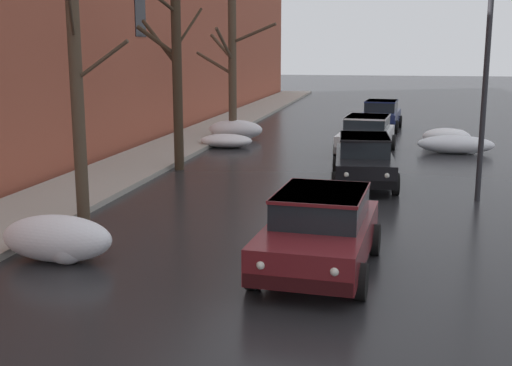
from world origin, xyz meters
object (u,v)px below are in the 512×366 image
sedan_maroon_approaching_near_lane (320,229)px  street_lamp_post (485,84)px  bare_tree_far_down_block (231,66)px  sedan_darkblue_parked_far_down_block (381,114)px  sedan_black_parked_kerbside_close (364,159)px  sedan_white_parked_kerbside_mid (367,134)px  bare_tree_mid_block (176,54)px  bare_tree_second_along_sidewalk (76,58)px

sedan_maroon_approaching_near_lane → street_lamp_post: 7.52m
bare_tree_far_down_block → sedan_darkblue_parked_far_down_block: bearing=37.4°
bare_tree_far_down_block → sedan_black_parked_kerbside_close: bearing=-55.2°
sedan_white_parked_kerbside_mid → bare_tree_far_down_block: bearing=153.4°
sedan_maroon_approaching_near_lane → sedan_white_parked_kerbside_mid: 13.61m
bare_tree_mid_block → sedan_white_parked_kerbside_mid: size_ratio=1.64×
sedan_maroon_approaching_near_lane → sedan_white_parked_kerbside_mid: (0.32, 13.61, 0.00)m
sedan_black_parked_kerbside_close → sedan_maroon_approaching_near_lane: bearing=-93.4°
bare_tree_mid_block → sedan_white_parked_kerbside_mid: (5.92, 4.57, -2.99)m
bare_tree_second_along_sidewalk → sedan_maroon_approaching_near_lane: 6.62m
bare_tree_second_along_sidewalk → street_lamp_post: bare_tree_second_along_sidewalk is taller
street_lamp_post → sedan_darkblue_parked_far_down_block: bearing=100.3°
sedan_maroon_approaching_near_lane → street_lamp_post: street_lamp_post is taller
sedan_black_parked_kerbside_close → bare_tree_far_down_block: bearing=124.8°
bare_tree_second_along_sidewalk → bare_tree_mid_block: bare_tree_mid_block is taller
bare_tree_second_along_sidewalk → sedan_black_parked_kerbside_close: size_ratio=1.60×
bare_tree_far_down_block → bare_tree_second_along_sidewalk: bearing=-89.7°
bare_tree_mid_block → sedan_darkblue_parked_far_down_block: size_ratio=1.80×
bare_tree_second_along_sidewalk → sedan_darkblue_parked_far_down_block: size_ratio=1.69×
bare_tree_second_along_sidewalk → bare_tree_mid_block: bearing=90.4°
bare_tree_far_down_block → sedan_maroon_approaching_near_lane: bearing=-71.2°
sedan_darkblue_parked_far_down_block → sedan_white_parked_kerbside_mid: bearing=-92.9°
sedan_maroon_approaching_near_lane → bare_tree_mid_block: bearing=121.8°
sedan_darkblue_parked_far_down_block → street_lamp_post: (2.75, -15.18, 2.26)m
bare_tree_second_along_sidewalk → bare_tree_far_down_block: bare_tree_second_along_sidewalk is taller
street_lamp_post → sedan_white_parked_kerbside_mid: bearing=113.3°
sedan_white_parked_kerbside_mid → street_lamp_post: size_ratio=0.85×
bare_tree_mid_block → street_lamp_post: 9.52m
bare_tree_second_along_sidewalk → sedan_black_parked_kerbside_close: 8.83m
bare_tree_second_along_sidewalk → street_lamp_post: size_ratio=1.31×
bare_tree_mid_block → sedan_darkblue_parked_far_down_block: bare_tree_mid_block is taller
sedan_white_parked_kerbside_mid → bare_tree_mid_block: bearing=-142.3°
sedan_maroon_approaching_near_lane → sedan_black_parked_kerbside_close: bearing=86.6°
sedan_white_parked_kerbside_mid → sedan_black_parked_kerbside_close: bearing=-88.6°
sedan_maroon_approaching_near_lane → sedan_black_parked_kerbside_close: 7.85m
bare_tree_mid_block → bare_tree_far_down_block: bare_tree_mid_block is taller
sedan_black_parked_kerbside_close → street_lamp_post: (3.02, -1.56, 2.26)m
bare_tree_mid_block → bare_tree_far_down_block: (-0.03, 7.55, -0.55)m
bare_tree_mid_block → sedan_maroon_approaching_near_lane: bare_tree_mid_block is taller
sedan_maroon_approaching_near_lane → sedan_black_parked_kerbside_close: (0.46, 7.84, 0.00)m
sedan_maroon_approaching_near_lane → sedan_white_parked_kerbside_mid: same height
bare_tree_mid_block → sedan_black_parked_kerbside_close: bare_tree_mid_block is taller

